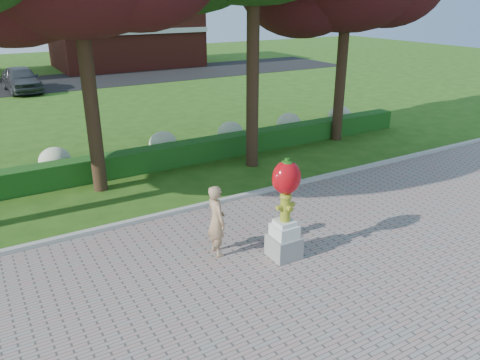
% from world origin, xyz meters
% --- Properties ---
extents(ground, '(100.00, 100.00, 0.00)m').
position_xyz_m(ground, '(0.00, 0.00, 0.00)').
color(ground, '#275114').
rests_on(ground, ground).
extents(walkway, '(40.00, 14.00, 0.04)m').
position_xyz_m(walkway, '(0.00, -4.00, 0.02)').
color(walkway, gray).
rests_on(walkway, ground).
extents(curb, '(40.00, 0.18, 0.15)m').
position_xyz_m(curb, '(0.00, 3.00, 0.07)').
color(curb, '#ADADA5').
rests_on(curb, ground).
extents(lawn_hedge, '(24.00, 0.70, 0.80)m').
position_xyz_m(lawn_hedge, '(0.00, 7.00, 0.40)').
color(lawn_hedge, '#194413').
rests_on(lawn_hedge, ground).
extents(hydrangea_row, '(20.10, 1.10, 0.99)m').
position_xyz_m(hydrangea_row, '(0.57, 8.00, 0.55)').
color(hydrangea_row, '#BAC294').
rests_on(hydrangea_row, ground).
extents(street, '(50.00, 8.00, 0.02)m').
position_xyz_m(street, '(0.00, 28.00, 0.01)').
color(street, black).
rests_on(street, ground).
extents(building_right, '(12.00, 8.00, 6.40)m').
position_xyz_m(building_right, '(8.00, 34.00, 3.20)').
color(building_right, maroon).
rests_on(building_right, ground).
extents(hydrant_sculpture, '(0.73, 0.69, 2.50)m').
position_xyz_m(hydrant_sculpture, '(0.64, -0.55, 1.36)').
color(hydrant_sculpture, gray).
rests_on(hydrant_sculpture, walkway).
extents(woman, '(0.45, 0.66, 1.77)m').
position_xyz_m(woman, '(-0.67, 0.40, 0.93)').
color(woman, tan).
rests_on(woman, walkway).
extents(parked_car, '(2.23, 4.91, 1.63)m').
position_xyz_m(parked_car, '(-1.92, 25.44, 0.84)').
color(parked_car, '#3C3F43').
rests_on(parked_car, street).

